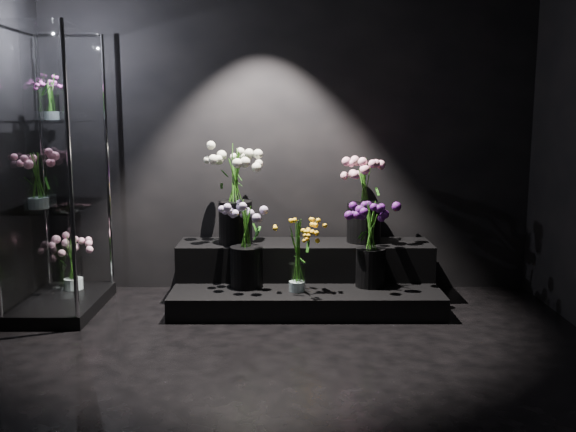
{
  "coord_description": "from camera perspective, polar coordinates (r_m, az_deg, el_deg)",
  "views": [
    {
      "loc": [
        -0.01,
        -3.29,
        1.48
      ],
      "look_at": [
        -0.0,
        1.2,
        0.74
      ],
      "focal_mm": 40.0,
      "sensor_mm": 36.0,
      "label": 1
    }
  ],
  "objects": [
    {
      "name": "bouquet_case_pink",
      "position": [
        4.79,
        -21.4,
        3.05
      ],
      "size": [
        0.39,
        0.39,
        0.39
      ],
      "rotation": [
        0.0,
        0.0,
        -0.39
      ],
      "color": "white",
      "rests_on": "display_case"
    },
    {
      "name": "bouquet_pink_roses",
      "position": [
        5.11,
        6.81,
        1.83
      ],
      "size": [
        0.44,
        0.44,
        0.66
      ],
      "rotation": [
        0.0,
        0.0,
        -0.14
      ],
      "color": "black",
      "rests_on": "display_riser"
    },
    {
      "name": "wall_back",
      "position": [
        5.29,
        0.01,
        8.45
      ],
      "size": [
        4.0,
        0.0,
        4.0
      ],
      "primitive_type": "plane",
      "rotation": [
        1.57,
        0.0,
        0.0
      ],
      "color": "black",
      "rests_on": "floor"
    },
    {
      "name": "bouquet_case_magenta",
      "position": [
        5.08,
        -20.33,
        9.97
      ],
      "size": [
        0.27,
        0.27,
        0.34
      ],
      "rotation": [
        0.0,
        0.0,
        0.43
      ],
      "color": "white",
      "rests_on": "display_case"
    },
    {
      "name": "bouquet_case_base_pink",
      "position": [
        5.3,
        -18.63,
        -3.88
      ],
      "size": [
        0.37,
        0.37,
        0.41
      ],
      "rotation": [
        0.0,
        0.0,
        -0.17
      ],
      "color": "white",
      "rests_on": "display_case"
    },
    {
      "name": "bouquet_cream_roses",
      "position": [
        5.02,
        -4.72,
        2.51
      ],
      "size": [
        0.52,
        0.52,
        0.77
      ],
      "rotation": [
        0.0,
        0.0,
        -0.43
      ],
      "color": "black",
      "rests_on": "display_riser"
    },
    {
      "name": "bouquet_orange_bells",
      "position": [
        4.68,
        0.8,
        -3.27
      ],
      "size": [
        0.31,
        0.31,
        0.56
      ],
      "rotation": [
        0.0,
        0.0,
        0.09
      ],
      "color": "white",
      "rests_on": "display_riser"
    },
    {
      "name": "display_case",
      "position": [
        4.97,
        -20.02,
        3.58
      ],
      "size": [
        0.56,
        0.94,
        2.06
      ],
      "color": "black",
      "rests_on": "floor"
    },
    {
      "name": "display_riser",
      "position": [
        5.06,
        1.54,
        -5.53
      ],
      "size": [
        2.01,
        0.89,
        0.45
      ],
      "color": "black",
      "rests_on": "floor"
    },
    {
      "name": "wall_front",
      "position": [
        1.29,
        0.48,
        5.72
      ],
      "size": [
        4.0,
        0.0,
        4.0
      ],
      "primitive_type": "plane",
      "rotation": [
        -1.57,
        0.0,
        0.0
      ],
      "color": "black",
      "rests_on": "floor"
    },
    {
      "name": "bouquet_lilac",
      "position": [
        4.8,
        -3.74,
        -1.9
      ],
      "size": [
        0.48,
        0.48,
        0.65
      ],
      "rotation": [
        0.0,
        0.0,
        -0.34
      ],
      "color": "black",
      "rests_on": "display_riser"
    },
    {
      "name": "floor",
      "position": [
        3.6,
        0.1,
        -14.94
      ],
      "size": [
        4.0,
        4.0,
        0.0
      ],
      "primitive_type": "plane",
      "color": "black",
      "rests_on": "ground"
    },
    {
      "name": "bouquet_purple",
      "position": [
        4.85,
        7.4,
        -1.98
      ],
      "size": [
        0.38,
        0.38,
        0.64
      ],
      "rotation": [
        0.0,
        0.0,
        0.11
      ],
      "color": "black",
      "rests_on": "display_riser"
    }
  ]
}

